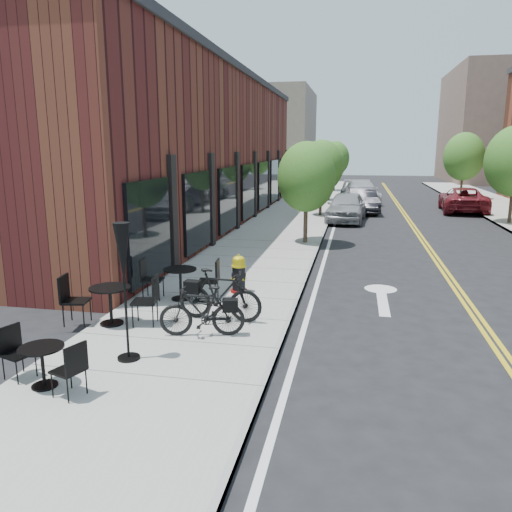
# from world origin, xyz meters

# --- Properties ---
(ground) EXTENTS (120.00, 120.00, 0.00)m
(ground) POSITION_xyz_m (0.00, 0.00, 0.00)
(ground) COLOR black
(ground) RESTS_ON ground
(sidewalk_near) EXTENTS (4.00, 70.00, 0.12)m
(sidewalk_near) POSITION_xyz_m (-2.00, 10.00, 0.06)
(sidewalk_near) COLOR #9E9B93
(sidewalk_near) RESTS_ON ground
(building_near) EXTENTS (5.00, 28.00, 7.00)m
(building_near) POSITION_xyz_m (-6.50, 14.00, 3.50)
(building_near) COLOR #411515
(building_near) RESTS_ON ground
(bg_building_left) EXTENTS (8.00, 14.00, 10.00)m
(bg_building_left) POSITION_xyz_m (-8.00, 48.00, 5.00)
(bg_building_left) COLOR #726656
(bg_building_left) RESTS_ON ground
(bg_building_right) EXTENTS (10.00, 16.00, 12.00)m
(bg_building_right) POSITION_xyz_m (16.00, 50.00, 6.00)
(bg_building_right) COLOR brown
(bg_building_right) RESTS_ON ground
(tree_near_a) EXTENTS (2.20, 2.20, 3.81)m
(tree_near_a) POSITION_xyz_m (-0.60, 9.00, 2.60)
(tree_near_a) COLOR #382B1E
(tree_near_a) RESTS_ON sidewalk_near
(tree_near_b) EXTENTS (2.30, 2.30, 3.98)m
(tree_near_b) POSITION_xyz_m (-0.60, 17.00, 2.71)
(tree_near_b) COLOR #382B1E
(tree_near_b) RESTS_ON sidewalk_near
(tree_near_c) EXTENTS (2.10, 2.10, 3.67)m
(tree_near_c) POSITION_xyz_m (-0.60, 25.00, 2.53)
(tree_near_c) COLOR #382B1E
(tree_near_c) RESTS_ON sidewalk_near
(tree_near_d) EXTENTS (2.40, 2.40, 4.11)m
(tree_near_d) POSITION_xyz_m (-0.60, 33.00, 2.79)
(tree_near_d) COLOR #382B1E
(tree_near_d) RESTS_ON sidewalk_near
(tree_far_c) EXTENTS (2.80, 2.80, 4.62)m
(tree_far_c) POSITION_xyz_m (8.60, 28.00, 3.06)
(tree_far_c) COLOR #382B1E
(tree_far_c) RESTS_ON sidewalk_far
(fire_hydrant) EXTENTS (0.48, 0.48, 0.97)m
(fire_hydrant) POSITION_xyz_m (-1.55, 1.88, 0.58)
(fire_hydrant) COLOR maroon
(fire_hydrant) RESTS_ON sidewalk_near
(bicycle_left) EXTENTS (1.71, 0.80, 0.99)m
(bicycle_left) POSITION_xyz_m (-1.56, -1.17, 0.62)
(bicycle_left) COLOR black
(bicycle_left) RESTS_ON sidewalk_near
(bicycle_right) EXTENTS (1.87, 0.65, 1.10)m
(bicycle_right) POSITION_xyz_m (-1.47, -0.24, 0.67)
(bicycle_right) COLOR black
(bicycle_right) RESTS_ON sidewalk_near
(bistro_set_a) EXTENTS (1.59, 0.87, 0.84)m
(bistro_set_a) POSITION_xyz_m (-3.30, -3.66, 0.54)
(bistro_set_a) COLOR black
(bistro_set_a) RESTS_ON sidewalk_near
(bistro_set_b) EXTENTS (1.96, 0.95, 1.03)m
(bistro_set_b) POSITION_xyz_m (-3.60, -0.91, 0.64)
(bistro_set_b) COLOR black
(bistro_set_b) RESTS_ON sidewalk_near
(bistro_set_c) EXTENTS (1.85, 0.87, 0.98)m
(bistro_set_c) POSITION_xyz_m (-2.78, 1.01, 0.61)
(bistro_set_c) COLOR black
(bistro_set_c) RESTS_ON sidewalk_near
(patio_umbrella) EXTENTS (0.38, 0.38, 2.38)m
(patio_umbrella) POSITION_xyz_m (-2.49, -2.46, 1.82)
(patio_umbrella) COLOR black
(patio_umbrella) RESTS_ON sidewalk_near
(parked_car_a) EXTENTS (2.12, 4.57, 1.51)m
(parked_car_a) POSITION_xyz_m (0.80, 15.66, 0.76)
(parked_car_a) COLOR #929499
(parked_car_a) RESTS_ON ground
(parked_car_b) EXTENTS (2.07, 4.47, 1.42)m
(parked_car_b) POSITION_xyz_m (1.60, 19.46, 0.71)
(parked_car_b) COLOR black
(parked_car_b) RESTS_ON ground
(parked_car_c) EXTENTS (2.73, 5.37, 1.49)m
(parked_car_c) POSITION_xyz_m (1.60, 24.64, 0.75)
(parked_car_c) COLOR #B1B1B6
(parked_car_c) RESTS_ON ground
(parked_car_far) EXTENTS (2.74, 5.33, 1.44)m
(parked_car_far) POSITION_xyz_m (7.37, 20.85, 0.72)
(parked_car_far) COLOR maroon
(parked_car_far) RESTS_ON ground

